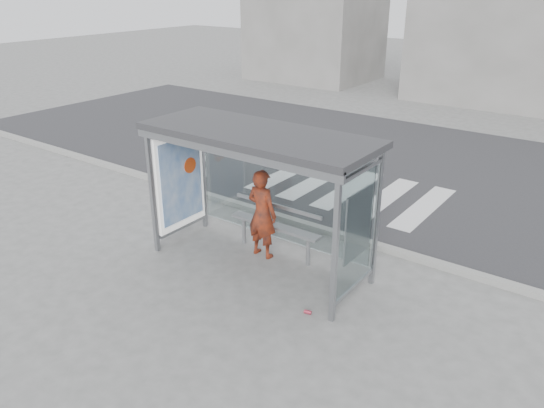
{
  "coord_description": "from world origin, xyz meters",
  "views": [
    {
      "loc": [
        5.37,
        -6.93,
        5.01
      ],
      "look_at": [
        0.17,
        0.2,
        1.24
      ],
      "focal_mm": 35.0,
      "sensor_mm": 36.0,
      "label": 1
    }
  ],
  "objects_px": {
    "bus_shelter": "(243,162)",
    "soda_can": "(308,312)",
    "person": "(262,214)",
    "bench": "(275,226)"
  },
  "relations": [
    {
      "from": "bus_shelter",
      "to": "person",
      "type": "relative_size",
      "value": 2.4
    },
    {
      "from": "bus_shelter",
      "to": "soda_can",
      "type": "xyz_separation_m",
      "value": [
        1.97,
        -0.83,
        -1.95
      ]
    },
    {
      "from": "person",
      "to": "soda_can",
      "type": "height_order",
      "value": "person"
    },
    {
      "from": "soda_can",
      "to": "bus_shelter",
      "type": "bearing_deg",
      "value": 157.06
    },
    {
      "from": "bench",
      "to": "soda_can",
      "type": "bearing_deg",
      "value": -39.73
    },
    {
      "from": "bus_shelter",
      "to": "person",
      "type": "bearing_deg",
      "value": 61.67
    },
    {
      "from": "bus_shelter",
      "to": "bench",
      "type": "xyz_separation_m",
      "value": [
        0.34,
        0.52,
        -1.38
      ]
    },
    {
      "from": "bus_shelter",
      "to": "person",
      "type": "distance_m",
      "value": 1.16
    },
    {
      "from": "bus_shelter",
      "to": "bench",
      "type": "relative_size",
      "value": 2.14
    },
    {
      "from": "person",
      "to": "soda_can",
      "type": "distance_m",
      "value": 2.3
    }
  ]
}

